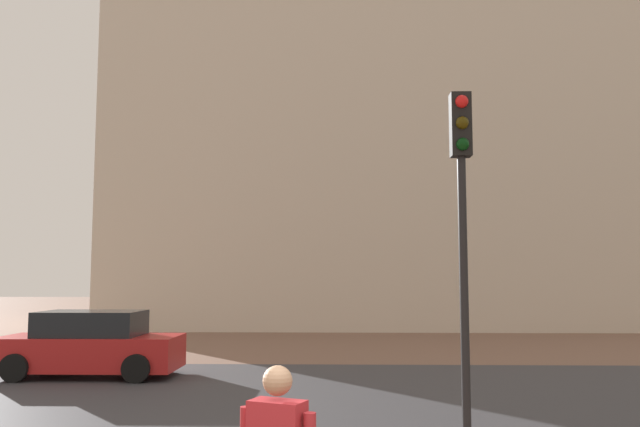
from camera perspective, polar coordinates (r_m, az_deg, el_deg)
name	(u,v)px	position (r m, az deg, el deg)	size (l,w,h in m)	color
ground_plane	(320,390)	(14.07, 0.01, -15.27)	(120.00, 120.00, 0.00)	brown
street_asphalt_strip	(320,391)	(13.93, -0.01, -15.36)	(120.00, 8.10, 0.00)	#38383D
landmark_building	(387,125)	(35.55, 5.92, 7.77)	(26.84, 14.21, 33.75)	beige
car_red	(91,345)	(16.66, -19.54, -10.89)	(4.18, 1.97, 1.55)	red
traffic_light_pole	(462,200)	(9.15, 12.42, 1.21)	(0.28, 0.34, 4.94)	black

